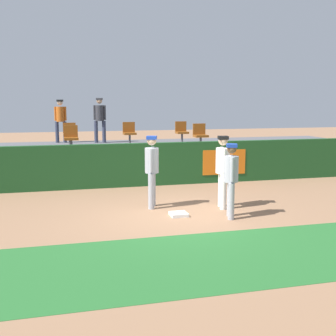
% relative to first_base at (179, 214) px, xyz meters
% --- Properties ---
extents(ground_plane, '(60.00, 60.00, 0.00)m').
position_rel_first_base_xyz_m(ground_plane, '(0.02, 0.04, -0.04)').
color(ground_plane, '#936B4C').
extents(grass_foreground_strip, '(18.00, 2.80, 0.01)m').
position_rel_first_base_xyz_m(grass_foreground_strip, '(0.02, -2.84, -0.04)').
color(grass_foreground_strip, '#26662B').
rests_on(grass_foreground_strip, ground_plane).
extents(first_base, '(0.40, 0.40, 0.08)m').
position_rel_first_base_xyz_m(first_base, '(0.00, 0.00, 0.00)').
color(first_base, white).
rests_on(first_base, ground_plane).
extents(player_fielder_home, '(0.43, 0.55, 1.83)m').
position_rel_first_base_xyz_m(player_fielder_home, '(1.29, 0.50, 1.02)').
color(player_fielder_home, white).
rests_on(player_fielder_home, ground_plane).
extents(player_runner_visitor, '(0.44, 0.49, 1.83)m').
position_rel_first_base_xyz_m(player_runner_visitor, '(-0.43, 0.97, 1.02)').
color(player_runner_visitor, '#9EA3AD').
rests_on(player_runner_visitor, ground_plane).
extents(player_coach_visitor, '(0.41, 0.47, 1.73)m').
position_rel_first_base_xyz_m(player_coach_visitor, '(1.12, -0.46, 0.96)').
color(player_coach_visitor, '#9EA3AD').
rests_on(player_coach_visitor, ground_plane).
extents(field_wall, '(18.00, 0.26, 1.37)m').
position_rel_first_base_xyz_m(field_wall, '(0.03, 3.86, 0.65)').
color(field_wall, '#19471E').
rests_on(field_wall, ground_plane).
extents(bleacher_platform, '(18.00, 4.80, 1.05)m').
position_rel_first_base_xyz_m(bleacher_platform, '(0.02, 6.43, 0.48)').
color(bleacher_platform, '#59595E').
rests_on(bleacher_platform, ground_plane).
extents(seat_back_left, '(0.47, 0.44, 0.84)m').
position_rel_first_base_xyz_m(seat_back_left, '(-2.23, 7.10, 1.48)').
color(seat_back_left, '#4C4C51').
rests_on(seat_back_left, bleacher_platform).
extents(seat_front_left, '(0.47, 0.44, 0.84)m').
position_rel_first_base_xyz_m(seat_front_left, '(-2.24, 5.30, 1.48)').
color(seat_front_left, '#4C4C51').
rests_on(seat_front_left, bleacher_platform).
extents(seat_back_right, '(0.46, 0.44, 0.84)m').
position_rel_first_base_xyz_m(seat_back_right, '(2.15, 7.10, 1.48)').
color(seat_back_right, '#4C4C51').
rests_on(seat_back_right, bleacher_platform).
extents(seat_back_center, '(0.48, 0.44, 0.84)m').
position_rel_first_base_xyz_m(seat_back_center, '(0.04, 7.10, 1.48)').
color(seat_back_center, '#4C4C51').
rests_on(seat_back_center, bleacher_platform).
extents(seat_front_right, '(0.47, 0.44, 0.84)m').
position_rel_first_base_xyz_m(seat_front_right, '(2.32, 5.30, 1.48)').
color(seat_front_right, '#4C4C51').
rests_on(seat_front_right, bleacher_platform).
extents(spectator_hooded, '(0.48, 0.41, 1.77)m').
position_rel_first_base_xyz_m(spectator_hooded, '(-1.02, 7.84, 2.03)').
color(spectator_hooded, '#33384C').
rests_on(spectator_hooded, bleacher_platform).
extents(spectator_capped, '(0.47, 0.38, 1.70)m').
position_rel_first_base_xyz_m(spectator_capped, '(-2.52, 8.25, 1.99)').
color(spectator_capped, '#33384C').
rests_on(spectator_capped, bleacher_platform).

